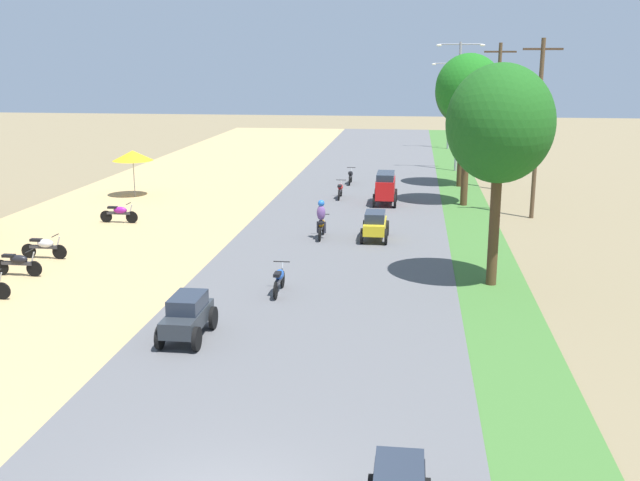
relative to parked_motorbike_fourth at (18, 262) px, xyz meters
The scene contains 18 objects.
parked_motorbike_fourth is the anchor object (origin of this frame).
parked_motorbike_fifth 2.30m from the parked_motorbike_fourth, 94.87° to the left, with size 1.80×0.54×0.94m.
parked_motorbike_sixth 8.70m from the parked_motorbike_fourth, 88.85° to the left, with size 1.80×0.54×0.94m.
vendor_umbrella 15.58m from the parked_motorbike_fourth, 96.13° to the left, with size 2.20×2.20×2.52m.
median_tree_nearest 17.06m from the parked_motorbike_fourth, ahead, with size 3.46×3.46×7.29m.
median_tree_second 22.81m from the parked_motorbike_fourth, 42.79° to the left, with size 3.34×3.34×7.69m.
median_tree_third 27.08m from the parked_motorbike_fourth, 51.99° to the left, with size 3.29×3.29×7.52m.
streetlamp_near 32.20m from the parked_motorbike_fourth, 58.95° to the left, with size 3.16×0.20×8.48m.
streetlamp_mid 43.46m from the parked_motorbike_fourth, 67.67° to the left, with size 3.16×0.20×7.19m.
utility_pole_near 27.86m from the parked_motorbike_fourth, 48.45° to the left, with size 1.80×0.20×8.34m.
utility_pole_far 23.33m from the parked_motorbike_fourth, 32.88° to the left, with size 1.80×0.20×8.39m.
car_sedan_charcoal 9.18m from the parked_motorbike_fourth, 33.28° to the right, with size 1.10×2.26×1.19m.
car_sedan_yellow 13.91m from the parked_motorbike_fourth, 29.62° to the left, with size 1.10×2.26×1.19m.
car_van_red 19.08m from the parked_motorbike_fourth, 50.21° to the left, with size 1.19×2.41×1.67m.
motorbike_ahead_second 9.45m from the parked_motorbike_fourth, ahead, with size 0.54×1.80×0.94m.
motorbike_ahead_third 11.97m from the parked_motorbike_fourth, 34.70° to the left, with size 0.54×1.80×1.66m.
motorbike_ahead_fourth 18.81m from the parked_motorbike_fourth, 58.94° to the left, with size 0.54×1.80×0.94m.
motorbike_ahead_fifth 23.15m from the parked_motorbike_fourth, 64.81° to the left, with size 0.54×1.80×0.94m.
Camera 1 is at (2.94, -10.22, 7.45)m, focal length 41.38 mm.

